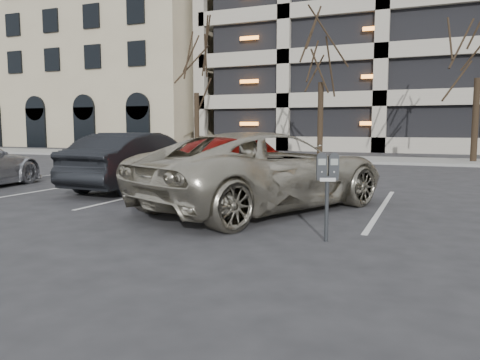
{
  "coord_description": "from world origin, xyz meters",
  "views": [
    {
      "loc": [
        2.31,
        -7.44,
        1.63
      ],
      "look_at": [
        -0.09,
        -1.62,
        0.92
      ],
      "focal_mm": 35.0,
      "sensor_mm": 36.0,
      "label": 1
    }
  ],
  "objects": [
    {
      "name": "suv_silver",
      "position": [
        -0.77,
        1.34,
        0.77
      ],
      "size": [
        4.67,
        6.12,
        1.55
      ],
      "rotation": [
        0.0,
        0.0,
        2.71
      ],
      "color": "#B8B19C",
      "rests_on": "ground"
    },
    {
      "name": "office_building",
      "position": [
        -28.0,
        29.92,
        7.49
      ],
      "size": [
        26.0,
        16.2,
        15.0
      ],
      "color": "tan",
      "rests_on": "ground"
    },
    {
      "name": "sidewalk",
      "position": [
        0.0,
        16.0,
        0.06
      ],
      "size": [
        80.0,
        4.0,
        0.12
      ],
      "primitive_type": "cube",
      "color": "gray",
      "rests_on": "ground"
    },
    {
      "name": "car_dark",
      "position": [
        -4.89,
        2.98,
        0.75
      ],
      "size": [
        1.8,
        4.61,
        1.49
      ],
      "primitive_type": "imported",
      "rotation": [
        0.0,
        0.0,
        3.09
      ],
      "color": "black",
      "rests_on": "ground"
    },
    {
      "name": "tree_b",
      "position": [
        -3.0,
        16.0,
        6.22
      ],
      "size": [
        3.79,
        3.79,
        8.61
      ],
      "color": "black",
      "rests_on": "ground"
    },
    {
      "name": "ground",
      "position": [
        0.0,
        0.0,
        0.0
      ],
      "size": [
        140.0,
        140.0,
        0.0
      ],
      "primitive_type": "plane",
      "color": "#28282B",
      "rests_on": "ground"
    },
    {
      "name": "parking_meter",
      "position": [
        0.94,
        -0.88,
        0.96
      ],
      "size": [
        0.34,
        0.22,
        1.25
      ],
      "rotation": [
        0.0,
        0.0,
        0.34
      ],
      "color": "black",
      "rests_on": "ground"
    },
    {
      "name": "tree_a",
      "position": [
        -10.0,
        16.0,
        5.68
      ],
      "size": [
        3.46,
        3.46,
        7.87
      ],
      "color": "black",
      "rests_on": "ground"
    },
    {
      "name": "stall_lines",
      "position": [
        -1.4,
        2.3,
        0.01
      ],
      "size": [
        16.9,
        5.2,
        0.0
      ],
      "color": "silver",
      "rests_on": "ground"
    },
    {
      "name": "car_red",
      "position": [
        -2.28,
        3.58,
        0.76
      ],
      "size": [
        3.36,
        4.82,
        1.52
      ],
      "primitive_type": "imported",
      "rotation": [
        0.0,
        0.0,
        2.75
      ],
      "color": "maroon",
      "rests_on": "ground"
    }
  ]
}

